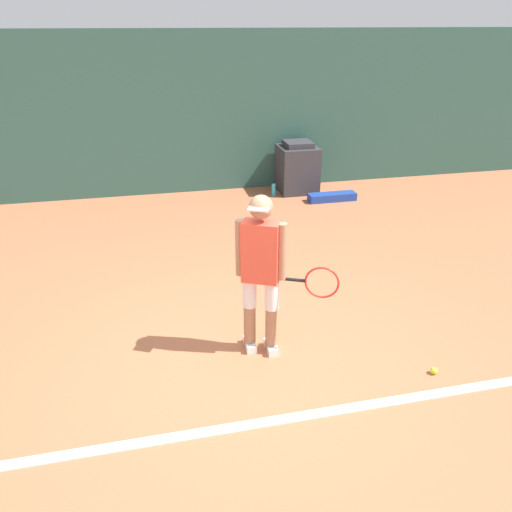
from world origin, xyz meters
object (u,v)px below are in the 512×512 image
(water_bottle, at_px, (274,189))
(tennis_ball, at_px, (434,371))
(tennis_player, at_px, (262,269))
(equipment_bag, at_px, (332,197))
(covered_chair, at_px, (297,168))

(water_bottle, bearing_deg, tennis_ball, -88.60)
(water_bottle, bearing_deg, tennis_player, -106.06)
(equipment_bag, bearing_deg, tennis_player, -119.12)
(tennis_player, bearing_deg, equipment_bag, 86.06)
(equipment_bag, bearing_deg, water_bottle, 151.81)
(tennis_player, xyz_separation_m, tennis_ball, (1.49, -0.74, -0.87))
(tennis_player, distance_m, tennis_ball, 1.88)
(tennis_ball, bearing_deg, covered_chair, 86.18)
(tennis_ball, xyz_separation_m, water_bottle, (-0.13, 5.46, 0.09))
(tennis_player, height_order, tennis_ball, tennis_player)
(equipment_bag, height_order, water_bottle, water_bottle)
(tennis_player, relative_size, tennis_ball, 24.03)
(tennis_player, relative_size, equipment_bag, 1.84)
(covered_chair, height_order, equipment_bag, covered_chair)
(tennis_ball, bearing_deg, equipment_bag, 80.29)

